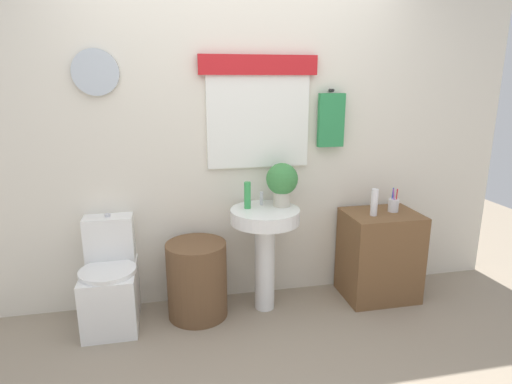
% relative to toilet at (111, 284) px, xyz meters
% --- Properties ---
extents(ground_plane, '(8.00, 8.00, 0.00)m').
position_rel_toilet_xyz_m(ground_plane, '(0.95, -0.88, -0.30)').
color(ground_plane, gray).
extents(back_wall, '(4.40, 0.18, 2.60)m').
position_rel_toilet_xyz_m(back_wall, '(0.95, 0.27, 1.01)').
color(back_wall, silver).
rests_on(back_wall, ground_plane).
extents(toilet, '(0.38, 0.51, 0.77)m').
position_rel_toilet_xyz_m(toilet, '(0.00, 0.00, 0.00)').
color(toilet, white).
rests_on(toilet, ground_plane).
extents(laundry_hamper, '(0.43, 0.43, 0.56)m').
position_rel_toilet_xyz_m(laundry_hamper, '(0.60, -0.03, -0.01)').
color(laundry_hamper, brown).
rests_on(laundry_hamper, ground_plane).
extents(pedestal_sink, '(0.50, 0.50, 0.79)m').
position_rel_toilet_xyz_m(pedestal_sink, '(1.11, -0.03, 0.29)').
color(pedestal_sink, white).
rests_on(pedestal_sink, ground_plane).
extents(faucet, '(0.03, 0.03, 0.10)m').
position_rel_toilet_xyz_m(faucet, '(1.11, 0.09, 0.54)').
color(faucet, silver).
rests_on(faucet, pedestal_sink).
extents(wooden_cabinet, '(0.56, 0.44, 0.70)m').
position_rel_toilet_xyz_m(wooden_cabinet, '(2.04, -0.03, 0.05)').
color(wooden_cabinet, brown).
rests_on(wooden_cabinet, ground_plane).
extents(soap_bottle, '(0.05, 0.05, 0.20)m').
position_rel_toilet_xyz_m(soap_bottle, '(0.99, 0.02, 0.59)').
color(soap_bottle, green).
rests_on(soap_bottle, pedestal_sink).
extents(potted_plant, '(0.23, 0.23, 0.32)m').
position_rel_toilet_xyz_m(potted_plant, '(1.25, 0.03, 0.68)').
color(potted_plant, beige).
rests_on(potted_plant, pedestal_sink).
extents(lotion_bottle, '(0.05, 0.05, 0.21)m').
position_rel_toilet_xyz_m(lotion_bottle, '(1.94, -0.07, 0.50)').
color(lotion_bottle, white).
rests_on(lotion_bottle, wooden_cabinet).
extents(toothbrush_cup, '(0.08, 0.08, 0.19)m').
position_rel_toilet_xyz_m(toothbrush_cup, '(2.14, -0.01, 0.45)').
color(toothbrush_cup, silver).
rests_on(toothbrush_cup, wooden_cabinet).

